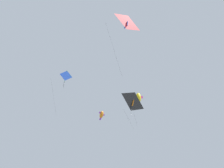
% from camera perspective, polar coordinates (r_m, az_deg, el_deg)
% --- Properties ---
extents(kite_delta_near_right, '(3.31, 4.43, 9.11)m').
position_cam_1_polar(kite_delta_near_right, '(37.87, 3.35, 13.47)').
color(kite_delta_near_right, red).
extents(kite_delta_mid_left, '(1.78, 3.53, 4.94)m').
position_cam_1_polar(kite_delta_mid_left, '(38.29, 4.60, -3.95)').
color(kite_delta_mid_left, black).
extents(kite_fish_far_centre, '(1.05, 1.17, 1.73)m').
position_cam_1_polar(kite_fish_far_centre, '(43.89, -2.35, -6.85)').
color(kite_fish_far_centre, orange).
extents(kite_diamond_low_drifter, '(3.02, 3.34, 8.83)m').
position_cam_1_polar(kite_diamond_low_drifter, '(47.62, -10.24, 1.82)').
color(kite_diamond_low_drifter, blue).
extents(kite_fish_upper_right, '(2.22, 1.99, 6.74)m').
position_cam_1_polar(kite_fish_upper_right, '(48.13, 5.90, -3.06)').
color(kite_fish_upper_right, yellow).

